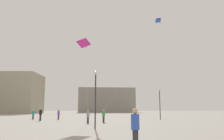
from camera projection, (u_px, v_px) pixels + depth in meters
name	position (u px, v px, depth m)	size (l,w,h in m)	color
person_in_grey	(88.00, 116.00, 27.80)	(0.34, 0.34, 1.58)	#2D2D33
person_in_blue	(135.00, 126.00, 10.66)	(0.39, 0.39, 1.81)	#2D2D33
person_in_teal	(33.00, 114.00, 37.16)	(0.35, 0.35, 1.62)	#2D2D33
person_in_black	(41.00, 114.00, 33.26)	(0.40, 0.40, 1.84)	#2D2D33
person_in_purple	(59.00, 114.00, 36.50)	(0.35, 0.35, 1.60)	#2D2D33
person_in_green	(104.00, 115.00, 29.00)	(0.36, 0.36, 1.63)	#2D2D33
kite_cobalt_delta	(157.00, 23.00, 33.28)	(8.49, 2.75, 13.49)	blue
kite_magenta_delta	(84.00, 44.00, 29.03)	(1.71, 1.52, 9.13)	#D12899
building_centre_hall	(6.00, 94.00, 81.69)	(23.76, 15.33, 13.93)	#A39984
building_right_hall	(107.00, 100.00, 98.71)	(24.39, 11.39, 10.33)	gray
lamppost_east	(96.00, 90.00, 20.57)	(0.36, 0.36, 5.18)	#2D2D30
lamppost_west	(160.00, 99.00, 36.81)	(0.36, 0.36, 4.93)	#2D2D30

